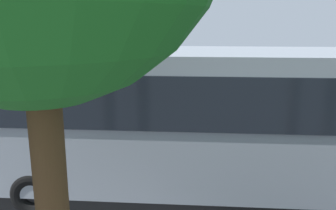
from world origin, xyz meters
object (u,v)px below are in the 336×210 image
object	(u,v)px
spectator_far_right	(92,119)
parked_motorcycle_silver	(71,145)
spectator_left	(224,119)
spectator_centre	(178,118)
traffic_cone	(164,115)
spectator_right	(135,117)
spectator_far_left	(267,121)
stunt_motorcycle	(119,105)
tour_bus	(202,126)

from	to	relation	value
spectator_far_right	parked_motorcycle_silver	size ratio (longest dim) A/B	0.84
spectator_left	spectator_centre	xyz separation A→B (m)	(1.35, -0.02, -0.01)
spectator_left	spectator_far_right	xyz separation A→B (m)	(3.84, 0.12, -0.02)
spectator_far_right	traffic_cone	world-z (taller)	spectator_far_right
spectator_far_right	spectator_right	bearing A→B (deg)	-176.88
spectator_left	spectator_far_right	bearing A→B (deg)	1.82
spectator_far_left	spectator_right	bearing A→B (deg)	-0.85
parked_motorcycle_silver	traffic_cone	world-z (taller)	parked_motorcycle_silver
traffic_cone	spectator_far_left	bearing A→B (deg)	134.42
spectator_far_left	stunt_motorcycle	bearing A→B (deg)	-35.01
spectator_left	spectator_centre	bearing A→B (deg)	-0.96
spectator_centre	spectator_left	bearing A→B (deg)	179.04
spectator_right	traffic_cone	xyz separation A→B (m)	(-0.64, -3.18, -0.78)
spectator_far_right	traffic_cone	distance (m)	3.82
parked_motorcycle_silver	traffic_cone	xyz separation A→B (m)	(-2.32, -3.95, -0.18)
spectator_centre	parked_motorcycle_silver	world-z (taller)	spectator_centre
tour_bus	spectator_far_left	xyz separation A→B (m)	(-1.96, -2.60, -0.59)
spectator_far_right	stunt_motorcycle	bearing A→B (deg)	-91.88
stunt_motorcycle	traffic_cone	size ratio (longest dim) A/B	3.22
parked_motorcycle_silver	traffic_cone	size ratio (longest dim) A/B	3.25
spectator_centre	spectator_far_right	distance (m)	2.50
spectator_centre	spectator_right	bearing A→B (deg)	3.53
spectator_left	traffic_cone	size ratio (longest dim) A/B	2.79
spectator_left	spectator_right	xyz separation A→B (m)	(2.60, 0.05, 0.04)
tour_bus	spectator_far_right	size ratio (longest dim) A/B	5.53
spectator_left	parked_motorcycle_silver	xyz separation A→B (m)	(4.28, 0.83, -0.57)
traffic_cone	tour_bus	bearing A→B (deg)	101.66
spectator_centre	spectator_far_right	xyz separation A→B (m)	(2.49, 0.14, -0.01)
spectator_far_right	stunt_motorcycle	world-z (taller)	spectator_far_right
spectator_left	parked_motorcycle_silver	bearing A→B (deg)	10.98
spectator_right	traffic_cone	world-z (taller)	spectator_right
spectator_left	traffic_cone	bearing A→B (deg)	-57.86
spectator_left	traffic_cone	world-z (taller)	spectator_left
spectator_far_left	spectator_right	size ratio (longest dim) A/B	0.97
spectator_right	parked_motorcycle_silver	xyz separation A→B (m)	(1.69, 0.78, -0.61)
spectator_right	stunt_motorcycle	xyz separation A→B (m)	(1.13, -3.40, -0.48)
spectator_far_left	spectator_centre	world-z (taller)	spectator_far_left
spectator_far_left	spectator_centre	xyz separation A→B (m)	(2.56, -0.13, -0.01)
spectator_far_left	spectator_centre	bearing A→B (deg)	-2.98
spectator_far_left	spectator_far_right	distance (m)	5.05
spectator_left	stunt_motorcycle	world-z (taller)	spectator_left
spectator_right	spectator_centre	bearing A→B (deg)	-176.47
spectator_far_left	spectator_left	size ratio (longest dim) A/B	1.00
tour_bus	spectator_left	size ratio (longest dim) A/B	5.43
tour_bus	spectator_centre	world-z (taller)	tour_bus
spectator_right	traffic_cone	distance (m)	3.33
tour_bus	spectator_left	distance (m)	2.88
parked_motorcycle_silver	traffic_cone	distance (m)	4.59
spectator_right	spectator_far_right	xyz separation A→B (m)	(1.25, 0.07, -0.06)
spectator_left	spectator_far_left	bearing A→B (deg)	174.76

